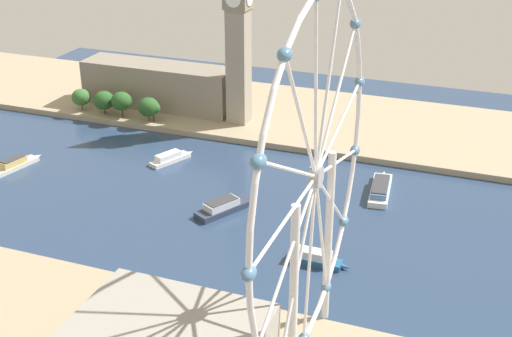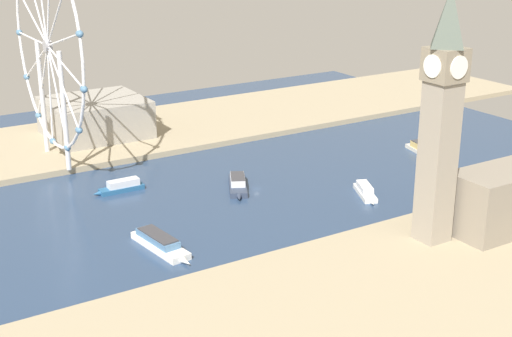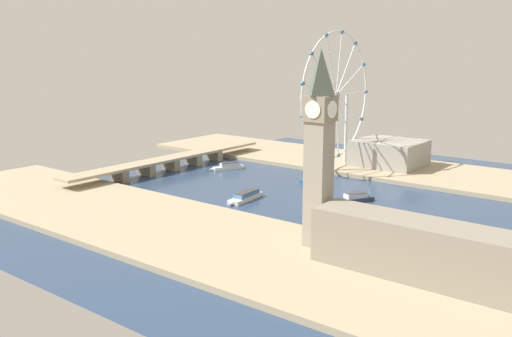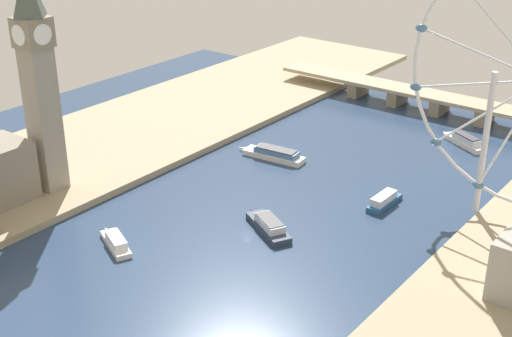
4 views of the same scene
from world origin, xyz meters
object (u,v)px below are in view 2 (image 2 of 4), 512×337
Objects in this scene: tour_boat_3 at (365,191)px; tour_boat_2 at (122,186)px; riverside_hall at (95,117)px; tour_boat_1 at (422,149)px; ferris_wheel at (48,48)px; tour_boat_4 at (238,184)px; clock_tower at (441,114)px; tour_boat_0 at (160,243)px.

tour_boat_2 is at bearing -99.81° from tour_boat_3.
tour_boat_3 is (-144.62, -71.15, -11.23)m from riverside_hall.
riverside_hall is 176.96m from tour_boat_1.
tour_boat_4 is at bearing -141.88° from ferris_wheel.
ferris_wheel is 111.34m from tour_boat_4.
tour_boat_2 is (-50.44, -13.00, -56.47)m from ferris_wheel.
clock_tower is 1.82× the size of riverside_hall.
ferris_wheel is 3.89× the size of tour_boat_1.
tour_boat_4 is at bearing -165.79° from riverside_hall.
tour_boat_4 reaches higher than tour_boat_2.
riverside_hall is 161.56m from tour_boat_3.
riverside_hall is 150.48m from tour_boat_0.
tour_boat_2 is at bearing -88.60° from tour_boat_1.
tour_boat_3 is 0.83× the size of tour_boat_4.
riverside_hall is 2.13× the size of tour_boat_3.
tour_boat_4 is at bearing 152.23° from tour_boat_2.
ferris_wheel is 194.91m from tour_boat_1.
tour_boat_4 reaches higher than tour_boat_3.
tour_boat_1 is at bearing 141.12° from tour_boat_3.
clock_tower is at bearing -151.90° from ferris_wheel.
riverside_hall reaches higher than tour_boat_4.
tour_boat_0 is 169.76m from tour_boat_1.
tour_boat_2 is at bearing -90.21° from tour_boat_4.
tour_boat_4 is at bearing -80.30° from tour_boat_1.
tour_boat_1 is at bearing 95.37° from tour_boat_0.
clock_tower reaches higher than tour_boat_4.
tour_boat_0 is (52.12, 87.39, -49.18)m from clock_tower.
tour_boat_0 is 65.68m from tour_boat_2.
tour_boat_0 is at bearing -63.79° from tour_boat_3.
tour_boat_1 is at bearing -42.30° from clock_tower.
tour_boat_1 reaches higher than tour_boat_3.
ferris_wheel is (167.30, 89.34, 7.25)m from clock_tower.
clock_tower is 3.88× the size of tour_boat_3.
ferris_wheel is at bearing 134.83° from riverside_hall.
ferris_wheel is 128.27m from tour_boat_0.
tour_boat_3 is at bearing 146.05° from tour_boat_2.
riverside_hall reaches higher than tour_boat_3.
tour_boat_0 is at bearing -65.85° from tour_boat_1.
tour_boat_4 is (91.80, 30.10, -49.21)m from clock_tower.
tour_boat_4 is (-107.36, -27.19, -10.90)m from riverside_hall.
tour_boat_2 is 0.81× the size of tour_boat_4.
ferris_wheel reaches higher than tour_boat_3.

